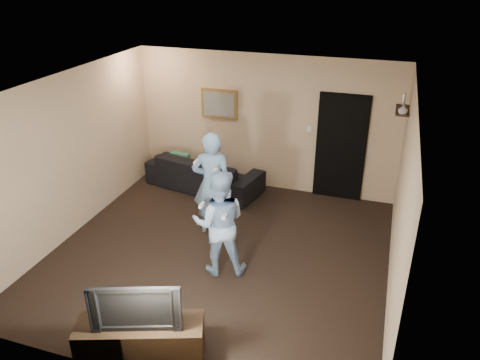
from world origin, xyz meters
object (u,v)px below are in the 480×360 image
(tv_console, at_px, (141,341))
(wii_player_right, at_px, (219,223))
(sofa, at_px, (204,172))
(television, at_px, (137,304))
(wii_player_left, at_px, (212,184))

(tv_console, bearing_deg, wii_player_right, 62.49)
(sofa, height_order, tv_console, sofa)
(television, bearing_deg, tv_console, -19.61)
(sofa, distance_m, television, 4.41)
(tv_console, distance_m, television, 0.53)
(sofa, xyz_separation_m, wii_player_right, (1.23, -2.43, 0.46))
(wii_player_left, height_order, wii_player_right, wii_player_left)
(sofa, relative_size, television, 2.30)
(tv_console, height_order, television, television)
(sofa, relative_size, tv_console, 1.62)
(wii_player_left, bearing_deg, tv_console, -85.16)
(sofa, height_order, wii_player_left, wii_player_left)
(wii_player_left, xyz_separation_m, wii_player_right, (0.50, -0.99, -0.07))
(wii_player_right, bearing_deg, tv_console, -97.90)
(television, bearing_deg, sofa, 83.27)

